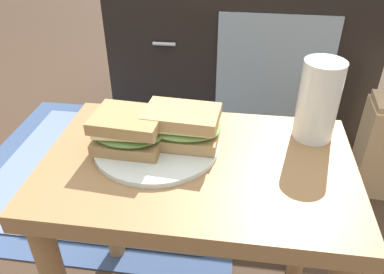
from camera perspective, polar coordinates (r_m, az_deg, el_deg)
The scene contains 7 objects.
side_table at distance 0.75m, azimuth 0.84°, elevation -9.00°, with size 0.56×0.36×0.46m.
tv_cabinet at distance 1.61m, azimuth 7.18°, elevation 11.89°, with size 0.96×0.46×0.58m.
area_rug at distance 1.45m, azimuth -12.10°, elevation -4.30°, with size 0.94×0.87×0.01m.
plate at distance 0.73m, azimuth -5.22°, elevation -1.24°, with size 0.23×0.23×0.01m, color silver.
sandwich_front at distance 0.71m, azimuth -9.30°, elevation 0.96°, with size 0.14×0.11×0.07m.
sandwich_back at distance 0.71m, azimuth -1.47°, elevation 1.62°, with size 0.15×0.10×0.07m.
beer_glass at distance 0.76m, azimuth 18.07°, elevation 4.93°, with size 0.08×0.08×0.16m.
Camera 1 is at (0.07, -0.55, 0.88)m, focal length 36.19 mm.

